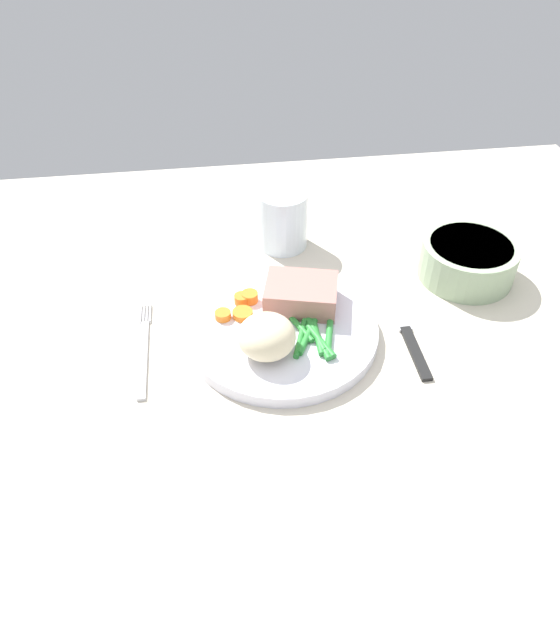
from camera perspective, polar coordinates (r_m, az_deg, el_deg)
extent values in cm
cube|color=beige|center=(75.54, 0.06, -1.42)|extent=(120.00, 90.00, 2.00)
cylinder|color=white|center=(73.41, 0.00, -1.05)|extent=(23.74, 23.74, 1.60)
cube|color=#B2756B|center=(74.96, 2.04, 2.49)|extent=(10.35, 8.75, 3.37)
ellipsoid|color=beige|center=(67.88, -1.30, -1.61)|extent=(6.76, 6.74, 4.95)
cylinder|color=orange|center=(74.13, -3.61, 0.60)|extent=(2.56, 2.56, 0.80)
cylinder|color=orange|center=(76.23, -2.93, 2.23)|extent=(2.13, 2.13, 1.28)
cylinder|color=orange|center=(72.45, -2.59, -0.45)|extent=(1.98, 1.98, 0.93)
cylinder|color=orange|center=(74.02, -5.52, 0.48)|extent=(2.00, 2.00, 0.96)
cylinder|color=orange|center=(76.06, -3.71, 2.03)|extent=(1.92, 1.92, 1.18)
cylinder|color=#2D8C38|center=(71.12, 3.60, -1.55)|extent=(0.85, 6.31, 0.77)
cylinder|color=#2D8C38|center=(71.09, 2.68, -1.52)|extent=(3.63, 6.10, 0.80)
cylinder|color=#2D8C38|center=(70.45, 3.91, -2.04)|extent=(2.87, 5.91, 0.85)
cylinder|color=#2D8C38|center=(70.51, 3.81, -2.02)|extent=(1.83, 6.37, 0.79)
cylinder|color=#2D8C38|center=(71.23, 2.05, -1.44)|extent=(3.10, 7.52, 0.71)
cylinder|color=#2D8C38|center=(71.76, 3.29, -1.02)|extent=(1.99, 7.38, 0.85)
cylinder|color=#2D8C38|center=(72.58, 1.68, -0.42)|extent=(3.27, 6.68, 0.74)
cylinder|color=#2D8C38|center=(71.18, 4.74, -1.57)|extent=(2.50, 6.83, 0.81)
cube|color=silver|center=(72.62, -13.04, -3.65)|extent=(1.00, 13.00, 0.40)
cube|color=silver|center=(78.80, -13.26, 0.57)|extent=(0.24, 3.60, 0.40)
cube|color=silver|center=(78.75, -12.97, 0.59)|extent=(0.24, 3.60, 0.40)
cube|color=silver|center=(78.70, -12.69, 0.62)|extent=(0.24, 3.60, 0.40)
cube|color=silver|center=(78.65, -12.40, 0.65)|extent=(0.24, 3.60, 0.40)
cube|color=black|center=(73.28, 12.92, -3.12)|extent=(1.30, 9.00, 0.64)
cube|color=silver|center=(80.19, 10.79, 1.85)|extent=(1.70, 12.00, 0.40)
cylinder|color=silver|center=(87.34, 0.26, 9.66)|extent=(7.27, 7.27, 8.64)
cylinder|color=silver|center=(88.74, 0.25, 8.23)|extent=(6.69, 6.69, 3.44)
cylinder|color=#99B28C|center=(85.74, 17.61, 5.48)|extent=(13.00, 13.00, 5.29)
cylinder|color=#B24C3F|center=(85.08, 17.77, 6.13)|extent=(11.05, 11.05, 2.91)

